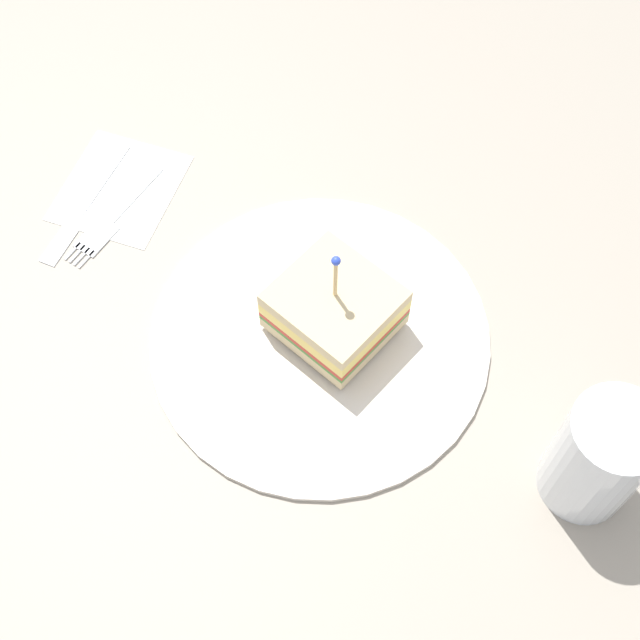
{
  "coord_description": "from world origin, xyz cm",
  "views": [
    {
      "loc": [
        -26.75,
        20.27,
        62.73
      ],
      "look_at": [
        0.0,
        0.0,
        2.97
      ],
      "focal_mm": 50.23,
      "sensor_mm": 36.0,
      "label": 1
    }
  ],
  "objects_px": {
    "fork": "(107,225)",
    "knife": "(83,210)",
    "sandwich_half_center": "(336,311)",
    "napkin": "(120,188)",
    "plate": "(320,335)",
    "drink_glass": "(597,459)"
  },
  "relations": [
    {
      "from": "fork",
      "to": "knife",
      "type": "bearing_deg",
      "value": 18.15
    },
    {
      "from": "sandwich_half_center",
      "to": "knife",
      "type": "height_order",
      "value": "sandwich_half_center"
    },
    {
      "from": "sandwich_half_center",
      "to": "napkin",
      "type": "relative_size",
      "value": 0.93
    },
    {
      "from": "napkin",
      "to": "knife",
      "type": "relative_size",
      "value": 0.85
    },
    {
      "from": "plate",
      "to": "drink_glass",
      "type": "distance_m",
      "value": 0.23
    },
    {
      "from": "knife",
      "to": "drink_glass",
      "type": "bearing_deg",
      "value": -158.89
    },
    {
      "from": "napkin",
      "to": "knife",
      "type": "bearing_deg",
      "value": 93.31
    },
    {
      "from": "knife",
      "to": "plate",
      "type": "bearing_deg",
      "value": -158.5
    },
    {
      "from": "drink_glass",
      "to": "napkin",
      "type": "relative_size",
      "value": 0.98
    },
    {
      "from": "drink_glass",
      "to": "napkin",
      "type": "xyz_separation_m",
      "value": [
        0.44,
        0.13,
        -0.05
      ]
    },
    {
      "from": "napkin",
      "to": "fork",
      "type": "distance_m",
      "value": 0.04
    },
    {
      "from": "sandwich_half_center",
      "to": "napkin",
      "type": "height_order",
      "value": "sandwich_half_center"
    },
    {
      "from": "plate",
      "to": "knife",
      "type": "distance_m",
      "value": 0.24
    },
    {
      "from": "sandwich_half_center",
      "to": "napkin",
      "type": "bearing_deg",
      "value": 15.66
    },
    {
      "from": "napkin",
      "to": "fork",
      "type": "xyz_separation_m",
      "value": [
        -0.03,
        0.03,
        0.0
      ]
    },
    {
      "from": "drink_glass",
      "to": "knife",
      "type": "bearing_deg",
      "value": 21.11
    },
    {
      "from": "sandwich_half_center",
      "to": "fork",
      "type": "distance_m",
      "value": 0.22
    },
    {
      "from": "drink_glass",
      "to": "napkin",
      "type": "distance_m",
      "value": 0.46
    },
    {
      "from": "sandwich_half_center",
      "to": "drink_glass",
      "type": "bearing_deg",
      "value": -162.57
    },
    {
      "from": "plate",
      "to": "sandwich_half_center",
      "type": "xyz_separation_m",
      "value": [
        -0.0,
        -0.01,
        0.03
      ]
    },
    {
      "from": "sandwich_half_center",
      "to": "knife",
      "type": "bearing_deg",
      "value": 24.35
    },
    {
      "from": "plate",
      "to": "knife",
      "type": "xyz_separation_m",
      "value": [
        0.22,
        0.09,
        -0.0
      ]
    }
  ]
}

